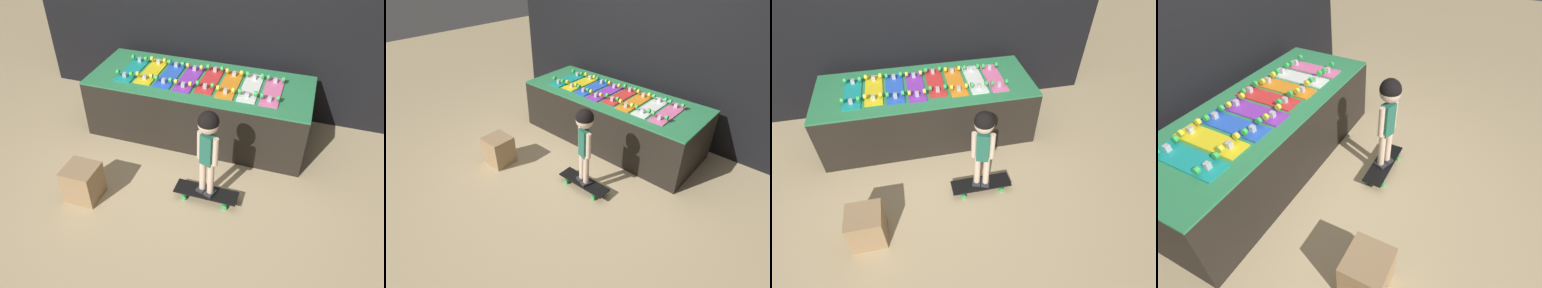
% 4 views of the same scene
% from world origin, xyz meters
% --- Properties ---
extents(ground_plane, '(16.00, 16.00, 0.00)m').
position_xyz_m(ground_plane, '(0.00, 0.00, 0.00)').
color(ground_plane, tan).
extents(back_wall, '(4.71, 0.10, 2.49)m').
position_xyz_m(back_wall, '(0.00, 1.24, 1.24)').
color(back_wall, black).
rests_on(back_wall, ground_plane).
extents(display_rack, '(2.46, 0.95, 0.69)m').
position_xyz_m(display_rack, '(0.00, 0.57, 0.34)').
color(display_rack, black).
rests_on(display_rack, ground_plane).
extents(skateboard_teal_on_rack, '(0.19, 0.61, 0.09)m').
position_xyz_m(skateboard_teal_on_rack, '(-0.80, 0.55, 0.71)').
color(skateboard_teal_on_rack, teal).
rests_on(skateboard_teal_on_rack, display_rack).
extents(skateboard_yellow_on_rack, '(0.19, 0.61, 0.09)m').
position_xyz_m(skateboard_yellow_on_rack, '(-0.57, 0.58, 0.71)').
color(skateboard_yellow_on_rack, yellow).
rests_on(skateboard_yellow_on_rack, display_rack).
extents(skateboard_blue_on_rack, '(0.19, 0.61, 0.09)m').
position_xyz_m(skateboard_blue_on_rack, '(-0.34, 0.56, 0.71)').
color(skateboard_blue_on_rack, blue).
rests_on(skateboard_blue_on_rack, display_rack).
extents(skateboard_purple_on_rack, '(0.19, 0.61, 0.09)m').
position_xyz_m(skateboard_purple_on_rack, '(-0.11, 0.54, 0.71)').
color(skateboard_purple_on_rack, purple).
rests_on(skateboard_purple_on_rack, display_rack).
extents(skateboard_red_on_rack, '(0.19, 0.61, 0.09)m').
position_xyz_m(skateboard_red_on_rack, '(0.11, 0.59, 0.71)').
color(skateboard_red_on_rack, red).
rests_on(skateboard_red_on_rack, display_rack).
extents(skateboard_orange_on_rack, '(0.19, 0.61, 0.09)m').
position_xyz_m(skateboard_orange_on_rack, '(0.34, 0.56, 0.71)').
color(skateboard_orange_on_rack, orange).
rests_on(skateboard_orange_on_rack, display_rack).
extents(skateboard_white_on_rack, '(0.19, 0.61, 0.09)m').
position_xyz_m(skateboard_white_on_rack, '(0.57, 0.56, 0.71)').
color(skateboard_white_on_rack, white).
rests_on(skateboard_white_on_rack, display_rack).
extents(skateboard_pink_on_rack, '(0.19, 0.61, 0.09)m').
position_xyz_m(skateboard_pink_on_rack, '(0.80, 0.55, 0.71)').
color(skateboard_pink_on_rack, pink).
rests_on(skateboard_pink_on_rack, display_rack).
extents(skateboard_on_floor, '(0.62, 0.19, 0.09)m').
position_xyz_m(skateboard_on_floor, '(0.40, -0.49, 0.07)').
color(skateboard_on_floor, black).
rests_on(skateboard_on_floor, ground_plane).
extents(child, '(0.21, 0.19, 0.91)m').
position_xyz_m(child, '(0.40, -0.49, 0.73)').
color(child, '#2D2D33').
rests_on(child, skateboard_on_floor).
extents(storage_box, '(0.31, 0.29, 0.36)m').
position_xyz_m(storage_box, '(-0.73, -0.82, 0.18)').
color(storage_box, '#A37F56').
rests_on(storage_box, ground_plane).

